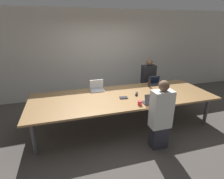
% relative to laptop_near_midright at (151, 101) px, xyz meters
% --- Properties ---
extents(ground_plane, '(24.00, 24.00, 0.00)m').
position_rel_laptop_near_midright_xyz_m(ground_plane, '(-0.41, 0.57, -0.81)').
color(ground_plane, '#4C4742').
extents(curtain_wall, '(12.00, 0.06, 2.80)m').
position_rel_laptop_near_midright_xyz_m(curtain_wall, '(-0.41, 2.68, 0.59)').
color(curtain_wall, beige).
rests_on(curtain_wall, ground_plane).
extents(conference_table, '(4.26, 1.51, 0.74)m').
position_rel_laptop_near_midright_xyz_m(conference_table, '(-0.41, 0.57, -0.11)').
color(conference_table, '#9E7547').
rests_on(conference_table, ground_plane).
extents(laptop_near_midright, '(0.31, 0.23, 0.23)m').
position_rel_laptop_near_midright_xyz_m(laptop_near_midright, '(0.00, 0.00, 0.00)').
color(laptop_near_midright, '#333338').
rests_on(laptop_near_midright, conference_table).
extents(person_near_midright, '(0.40, 0.24, 1.39)m').
position_rel_laptop_near_midright_xyz_m(person_near_midright, '(-0.01, -0.44, -0.14)').
color(person_near_midright, '#2D2D38').
rests_on(person_near_midright, ground_plane).
extents(cup_near_midright, '(0.09, 0.09, 0.09)m').
position_rel_laptop_near_midright_xyz_m(cup_near_midright, '(-0.25, -0.00, -0.02)').
color(cup_near_midright, red).
rests_on(cup_near_midright, conference_table).
extents(laptop_far_midleft, '(0.35, 0.27, 0.27)m').
position_rel_laptop_near_midright_xyz_m(laptop_far_midleft, '(-0.92, 1.12, 0.01)').
color(laptop_far_midleft, silver).
rests_on(laptop_far_midleft, conference_table).
extents(laptop_far_right, '(0.32, 0.23, 0.23)m').
position_rel_laptop_near_midright_xyz_m(laptop_far_right, '(0.74, 1.14, 0.00)').
color(laptop_far_right, '#333338').
rests_on(laptop_far_right, conference_table).
extents(person_far_right, '(0.40, 0.24, 1.38)m').
position_rel_laptop_near_midright_xyz_m(person_far_right, '(0.76, 1.56, -0.14)').
color(person_far_right, '#2D2D38').
rests_on(person_far_right, ground_plane).
extents(cup_far_right, '(0.08, 0.08, 0.08)m').
position_rel_laptop_near_midright_xyz_m(cup_far_right, '(1.01, 1.10, -0.03)').
color(cup_far_right, '#232328').
rests_on(cup_far_right, conference_table).
extents(bottle_far_right, '(0.07, 0.07, 0.27)m').
position_rel_laptop_near_midright_xyz_m(bottle_far_right, '(0.49, 1.01, 0.05)').
color(bottle_far_right, black).
rests_on(bottle_far_right, conference_table).
extents(stapler, '(0.12, 0.15, 0.05)m').
position_rel_laptop_near_midright_xyz_m(stapler, '(-0.08, 0.53, -0.04)').
color(stapler, black).
rests_on(stapler, conference_table).
extents(notebook, '(0.20, 0.15, 0.02)m').
position_rel_laptop_near_midright_xyz_m(notebook, '(-0.44, 0.44, -0.06)').
color(notebook, '#232328').
rests_on(notebook, conference_table).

